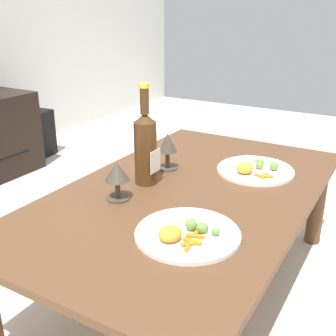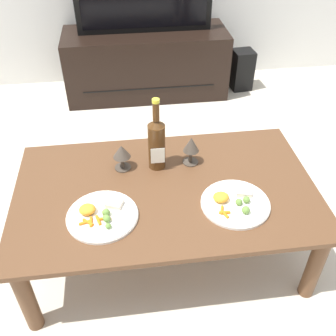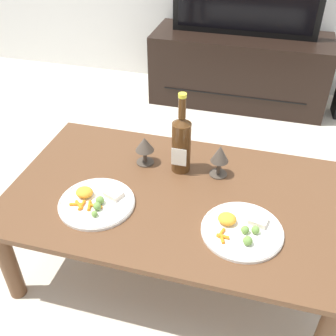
# 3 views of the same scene
# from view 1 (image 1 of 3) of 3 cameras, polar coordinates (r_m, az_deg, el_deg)

# --- Properties ---
(ground_plane) EXTENTS (6.40, 6.40, 0.00)m
(ground_plane) POSITION_cam_1_polar(r_m,az_deg,el_deg) (1.69, 2.60, -16.25)
(ground_plane) COLOR beige
(dining_table) EXTENTS (1.36, 0.81, 0.42)m
(dining_table) POSITION_cam_1_polar(r_m,az_deg,el_deg) (1.50, 2.82, -5.09)
(dining_table) COLOR brown
(dining_table) RESTS_ON ground_plane
(floor_speaker) EXTENTS (0.18, 0.18, 0.34)m
(floor_speaker) POSITION_cam_1_polar(r_m,az_deg,el_deg) (3.21, -17.17, 4.61)
(floor_speaker) COLOR black
(floor_speaker) RESTS_ON ground_plane
(wine_bottle) EXTENTS (0.08, 0.08, 0.36)m
(wine_bottle) POSITION_cam_1_polar(r_m,az_deg,el_deg) (1.49, -3.11, 3.04)
(wine_bottle) COLOR #4C2D14
(wine_bottle) RESTS_ON dining_table
(goblet_left) EXTENTS (0.08, 0.08, 0.13)m
(goblet_left) POSITION_cam_1_polar(r_m,az_deg,el_deg) (1.38, -7.00, -0.84)
(goblet_left) COLOR #473D33
(goblet_left) RESTS_ON dining_table
(goblet_right) EXTENTS (0.08, 0.08, 0.15)m
(goblet_right) POSITION_cam_1_polar(r_m,az_deg,el_deg) (1.64, -0.05, 3.16)
(goblet_right) COLOR #473D33
(goblet_right) RESTS_ON dining_table
(dinner_plate_left) EXTENTS (0.30, 0.30, 0.05)m
(dinner_plate_left) POSITION_cam_1_polar(r_m,az_deg,el_deg) (1.18, 2.59, -8.81)
(dinner_plate_left) COLOR white
(dinner_plate_left) RESTS_ON dining_table
(dinner_plate_right) EXTENTS (0.30, 0.30, 0.05)m
(dinner_plate_right) POSITION_cam_1_polar(r_m,az_deg,el_deg) (1.66, 11.80, -0.17)
(dinner_plate_right) COLOR white
(dinner_plate_right) RESTS_ON dining_table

